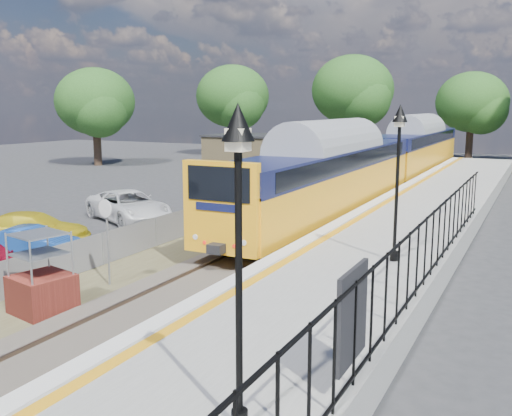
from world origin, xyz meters
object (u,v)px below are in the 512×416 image
Objects in this scene: victorian_lamp_south at (238,194)px; victorian_lamp_north at (399,147)px; car_yellow at (34,229)px; train at (384,156)px; brick_plinth at (41,275)px; speed_sign at (107,228)px; car_white at (129,206)px; car_blue at (33,243)px.

victorian_lamp_north is at bearing 91.15° from victorian_lamp_south.
victorian_lamp_north is 14.59m from car_yellow.
brick_plinth is at bearing -95.61° from train.
car_white is (-6.00, 8.29, -1.11)m from speed_sign.
victorian_lamp_south is 1.69× the size of speed_sign.
victorian_lamp_south is 2.06× the size of brick_plinth.
victorian_lamp_south is 17.38m from car_yellow.
brick_plinth is at bearing -82.40° from speed_sign.
car_blue is at bearing 148.91° from victorian_lamp_south.
victorian_lamp_south reaches higher than car_blue.
speed_sign is (-8.00, 6.35, -2.46)m from victorian_lamp_south.
car_white is at bearing -5.60° from car_blue.
car_white is at bearing 161.42° from victorian_lamp_north.
victorian_lamp_north is 10.49m from brick_plinth.
speed_sign is (-7.80, -3.65, -2.46)m from victorian_lamp_north.
victorian_lamp_north is 0.11× the size of train.
victorian_lamp_north is at bearing -95.88° from car_blue.
speed_sign reaches higher than car_blue.
car_blue is (-12.40, -2.40, -3.71)m from victorian_lamp_north.
victorian_lamp_north is 8.96m from speed_sign.
brick_plinth is at bearing -146.57° from car_blue.
car_blue is at bearing -169.05° from victorian_lamp_north.
speed_sign reaches higher than car_white.
brick_plinth is 2.69m from speed_sign.
brick_plinth is 6.01m from car_blue.
train is at bearing -47.57° from car_yellow.
victorian_lamp_south reaches higher than speed_sign.
brick_plinth is at bearing 154.75° from victorian_lamp_south.
car_yellow is at bearing 139.39° from brick_plinth.
victorian_lamp_north is 0.88× the size of car_white.
speed_sign is at bearing -154.91° from victorian_lamp_north.
car_yellow is (-8.80, -20.06, -1.70)m from train.
speed_sign is 4.93m from car_blue.
speed_sign is at bearing 90.00° from brick_plinth.
brick_plinth is (-2.50, -25.47, -1.27)m from train.
train is 23.03m from speed_sign.
speed_sign is at bearing -96.23° from train.
victorian_lamp_north is 1.29× the size of car_blue.
train is 25.62m from brick_plinth.
brick_plinth is at bearing -154.50° from car_yellow.
victorian_lamp_south reaches higher than car_yellow.
brick_plinth is (-8.00, 3.77, -3.23)m from victorian_lamp_south.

